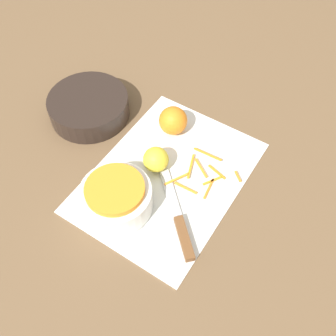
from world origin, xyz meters
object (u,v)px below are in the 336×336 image
(orange_left, at_px, (173,121))
(lemon, at_px, (156,159))
(knife, at_px, (181,228))
(bowl_dark, at_px, (89,107))
(bowl_speckled, at_px, (116,197))

(orange_left, bearing_deg, lemon, -166.45)
(knife, xyz_separation_m, lemon, (0.11, 0.13, 0.02))
(bowl_dark, distance_m, knife, 0.41)
(orange_left, bearing_deg, bowl_dark, 107.20)
(bowl_dark, xyz_separation_m, knife, (-0.16, -0.38, -0.02))
(knife, bearing_deg, bowl_speckled, 53.51)
(orange_left, xyz_separation_m, lemon, (-0.12, -0.03, -0.01))
(bowl_speckled, bearing_deg, lemon, -5.34)
(bowl_speckled, height_order, bowl_dark, bowl_speckled)
(bowl_speckled, relative_size, orange_left, 2.17)
(bowl_dark, bearing_deg, orange_left, -72.80)
(bowl_dark, xyz_separation_m, lemon, (-0.05, -0.24, 0.01))
(bowl_dark, xyz_separation_m, orange_left, (0.07, -0.21, 0.01))
(bowl_speckled, relative_size, bowl_dark, 0.75)
(bowl_speckled, height_order, lemon, bowl_speckled)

